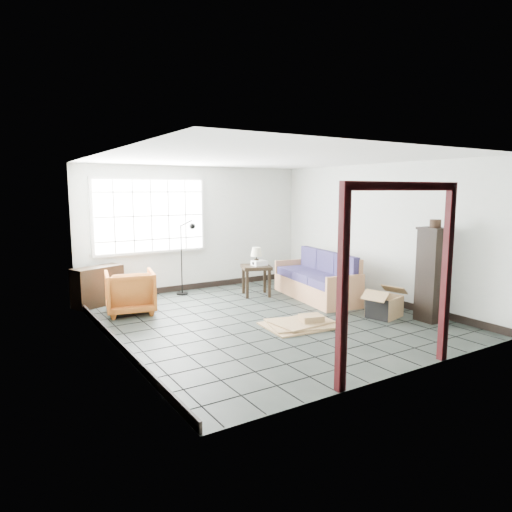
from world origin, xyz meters
TOP-DOWN VIEW (x-y plane):
  - ground at (0.00, 0.00)m, footprint 5.50×5.50m
  - room_shell at (0.00, 0.03)m, footprint 5.02×5.52m
  - window_panel at (-1.00, 2.70)m, footprint 2.32×0.08m
  - doorway_trim at (0.00, -2.70)m, footprint 1.80×0.08m
  - futon_sofa at (1.66, 0.67)m, footprint 1.09×2.17m
  - armchair at (-1.81, 1.53)m, footprint 0.93×0.89m
  - side_table at (0.74, 1.51)m, footprint 0.72×0.72m
  - table_lamp at (0.77, 1.56)m, footprint 0.30×0.30m
  - projector at (0.80, 1.50)m, footprint 0.29×0.23m
  - floor_lamp at (-0.40, 2.33)m, footprint 0.41×0.35m
  - console_shelf at (-2.15, 2.40)m, footprint 0.99×0.68m
  - tall_shelf at (2.15, -1.50)m, footprint 0.33×0.43m
  - pot at (2.12, -1.56)m, footprint 0.21×0.21m
  - open_box at (1.72, -0.96)m, footprint 0.94×0.62m
  - cardboard_pile at (0.25, -0.64)m, footprint 1.24×1.01m

SIDE VIEW (x-z plane):
  - ground at x=0.00m, z-range 0.00..0.00m
  - cardboard_pile at x=0.25m, z-range -0.04..0.13m
  - open_box at x=1.72m, z-range -0.07..0.42m
  - futon_sofa at x=1.66m, z-range -0.13..0.79m
  - console_shelf at x=-2.15m, z-range 0.00..0.72m
  - armchair at x=-1.81m, z-range 0.00..0.82m
  - side_table at x=0.74m, z-range 0.20..0.81m
  - projector at x=0.80m, z-range 0.61..0.71m
  - tall_shelf at x=2.15m, z-range 0.01..1.54m
  - floor_lamp at x=-0.40m, z-range 0.05..1.57m
  - table_lamp at x=0.77m, z-range 0.68..1.04m
  - doorway_trim at x=0.00m, z-range 0.28..2.48m
  - pot at x=2.12m, z-range 1.52..1.65m
  - window_panel at x=-1.00m, z-range 0.84..2.36m
  - room_shell at x=0.00m, z-range 0.37..2.98m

